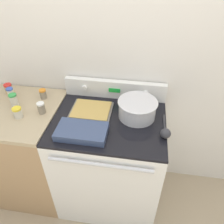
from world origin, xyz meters
TOP-DOWN VIEW (x-y plane):
  - kitchen_wall at (0.00, 0.67)m, footprint 8.00×0.05m
  - stove_range at (0.00, 0.32)m, footprint 0.80×0.67m
  - control_panel at (0.00, 0.61)m, footprint 0.80×0.07m
  - side_counter at (-0.71, 0.32)m, footprint 0.62×0.64m
  - mixing_bowl at (0.19, 0.39)m, footprint 0.28×0.28m
  - casserole_dish at (-0.15, 0.15)m, footprint 0.33×0.19m
  - baking_tray at (-0.14, 0.39)m, footprint 0.30×0.26m
  - ladle at (0.39, 0.22)m, footprint 0.07×0.26m
  - spice_jar_white_cap at (-0.49, 0.31)m, footprint 0.05×0.05m
  - spice_jar_orange_cap at (-0.55, 0.49)m, footprint 0.05×0.05m
  - spice_jar_yellow_cap at (-0.63, 0.24)m, footprint 0.06×0.06m
  - spice_jar_green_cap at (-0.71, 0.33)m, footprint 0.06×0.06m
  - spice_jar_blue_cap at (-0.78, 0.42)m, footprint 0.05×0.05m
  - spice_jar_red_cap at (-0.86, 0.51)m, footprint 0.06×0.06m

SIDE VIEW (x-z plane):
  - stove_range at x=0.00m, z-range 0.00..0.91m
  - side_counter at x=-0.71m, z-range 0.00..0.93m
  - baking_tray at x=-0.14m, z-range 0.91..0.94m
  - casserole_dish at x=-0.15m, z-range 0.92..0.97m
  - ladle at x=0.39m, z-range 0.91..0.98m
  - spice_jar_orange_cap at x=-0.55m, z-range 0.93..1.00m
  - spice_jar_yellow_cap at x=-0.63m, z-range 0.93..1.00m
  - spice_jar_white_cap at x=-0.49m, z-range 0.93..1.01m
  - spice_jar_red_cap at x=-0.86m, z-range 0.93..1.01m
  - spice_jar_blue_cap at x=-0.78m, z-range 0.93..1.04m
  - spice_jar_green_cap at x=-0.71m, z-range 0.93..1.05m
  - control_panel at x=0.00m, z-range 0.91..1.06m
  - mixing_bowl at x=0.19m, z-range 0.92..1.05m
  - kitchen_wall at x=0.00m, z-range 0.00..2.50m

